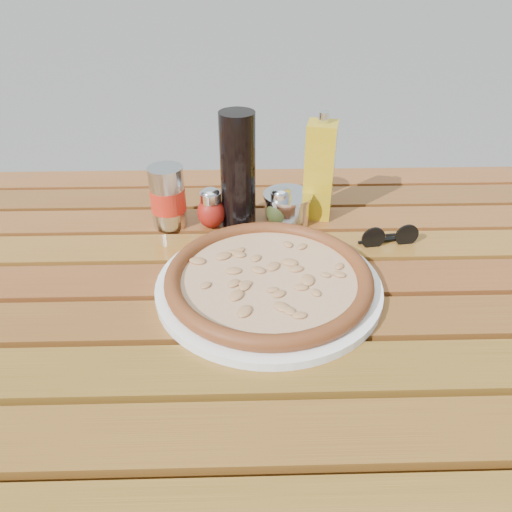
{
  "coord_description": "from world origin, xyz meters",
  "views": [
    {
      "loc": [
        -0.02,
        -0.67,
        1.23
      ],
      "look_at": [
        0.0,
        0.02,
        0.78
      ],
      "focal_mm": 35.0,
      "sensor_mm": 36.0,
      "label": 1
    }
  ],
  "objects_px": {
    "pizza": "(269,278)",
    "sunglasses": "(389,237)",
    "soda_can": "(168,198)",
    "dark_bottle": "(238,171)",
    "olive_oil_cruet": "(320,170)",
    "oregano_shaker": "(280,208)",
    "pepper_shaker": "(211,209)",
    "parmesan_tin": "(287,207)",
    "plate": "(269,286)",
    "table": "(256,313)"
  },
  "relations": [
    {
      "from": "soda_can",
      "to": "sunglasses",
      "type": "distance_m",
      "value": 0.42
    },
    {
      "from": "pepper_shaker",
      "to": "dark_bottle",
      "type": "bearing_deg",
      "value": 13.8
    },
    {
      "from": "oregano_shaker",
      "to": "parmesan_tin",
      "type": "distance_m",
      "value": 0.02
    },
    {
      "from": "pepper_shaker",
      "to": "plate",
      "type": "bearing_deg",
      "value": -64.03
    },
    {
      "from": "plate",
      "to": "parmesan_tin",
      "type": "relative_size",
      "value": 2.83
    },
    {
      "from": "table",
      "to": "dark_bottle",
      "type": "xyz_separation_m",
      "value": [
        -0.03,
        0.19,
        0.19
      ]
    },
    {
      "from": "table",
      "to": "oregano_shaker",
      "type": "relative_size",
      "value": 17.07
    },
    {
      "from": "dark_bottle",
      "to": "parmesan_tin",
      "type": "xyz_separation_m",
      "value": [
        0.1,
        0.01,
        -0.08
      ]
    },
    {
      "from": "pizza",
      "to": "pepper_shaker",
      "type": "relative_size",
      "value": 4.9
    },
    {
      "from": "soda_can",
      "to": "sunglasses",
      "type": "height_order",
      "value": "soda_can"
    },
    {
      "from": "plate",
      "to": "dark_bottle",
      "type": "distance_m",
      "value": 0.25
    },
    {
      "from": "oregano_shaker",
      "to": "soda_can",
      "type": "xyz_separation_m",
      "value": [
        -0.21,
        0.01,
        0.02
      ]
    },
    {
      "from": "oregano_shaker",
      "to": "soda_can",
      "type": "relative_size",
      "value": 0.68
    },
    {
      "from": "table",
      "to": "parmesan_tin",
      "type": "height_order",
      "value": "parmesan_tin"
    },
    {
      "from": "oregano_shaker",
      "to": "table",
      "type": "bearing_deg",
      "value": -106.15
    },
    {
      "from": "pepper_shaker",
      "to": "soda_can",
      "type": "height_order",
      "value": "soda_can"
    },
    {
      "from": "sunglasses",
      "to": "oregano_shaker",
      "type": "bearing_deg",
      "value": 150.63
    },
    {
      "from": "oregano_shaker",
      "to": "dark_bottle",
      "type": "distance_m",
      "value": 0.11
    },
    {
      "from": "plate",
      "to": "olive_oil_cruet",
      "type": "xyz_separation_m",
      "value": [
        0.11,
        0.25,
        0.09
      ]
    },
    {
      "from": "table",
      "to": "pizza",
      "type": "bearing_deg",
      "value": -59.65
    },
    {
      "from": "plate",
      "to": "dark_bottle",
      "type": "height_order",
      "value": "dark_bottle"
    },
    {
      "from": "parmesan_tin",
      "to": "sunglasses",
      "type": "xyz_separation_m",
      "value": [
        0.18,
        -0.09,
        -0.01
      ]
    },
    {
      "from": "pizza",
      "to": "parmesan_tin",
      "type": "relative_size",
      "value": 3.16
    },
    {
      "from": "pizza",
      "to": "sunglasses",
      "type": "distance_m",
      "value": 0.26
    },
    {
      "from": "dark_bottle",
      "to": "sunglasses",
      "type": "relative_size",
      "value": 2.0
    },
    {
      "from": "parmesan_tin",
      "to": "sunglasses",
      "type": "relative_size",
      "value": 1.15
    },
    {
      "from": "table",
      "to": "soda_can",
      "type": "distance_m",
      "value": 0.28
    },
    {
      "from": "table",
      "to": "sunglasses",
      "type": "xyz_separation_m",
      "value": [
        0.25,
        0.1,
        0.09
      ]
    },
    {
      "from": "parmesan_tin",
      "to": "soda_can",
      "type": "bearing_deg",
      "value": -177.65
    },
    {
      "from": "pepper_shaker",
      "to": "olive_oil_cruet",
      "type": "distance_m",
      "value": 0.22
    },
    {
      "from": "plate",
      "to": "parmesan_tin",
      "type": "distance_m",
      "value": 0.23
    },
    {
      "from": "dark_bottle",
      "to": "parmesan_tin",
      "type": "bearing_deg",
      "value": 3.09
    },
    {
      "from": "soda_can",
      "to": "olive_oil_cruet",
      "type": "distance_m",
      "value": 0.3
    },
    {
      "from": "pizza",
      "to": "soda_can",
      "type": "relative_size",
      "value": 3.35
    },
    {
      "from": "pizza",
      "to": "sunglasses",
      "type": "xyz_separation_m",
      "value": [
        0.23,
        0.13,
        -0.01
      ]
    },
    {
      "from": "olive_oil_cruet",
      "to": "sunglasses",
      "type": "distance_m",
      "value": 0.19
    },
    {
      "from": "table",
      "to": "oregano_shaker",
      "type": "height_order",
      "value": "oregano_shaker"
    },
    {
      "from": "pizza",
      "to": "dark_bottle",
      "type": "distance_m",
      "value": 0.24
    },
    {
      "from": "pepper_shaker",
      "to": "oregano_shaker",
      "type": "distance_m",
      "value": 0.13
    },
    {
      "from": "soda_can",
      "to": "sunglasses",
      "type": "xyz_separation_m",
      "value": [
        0.41,
        -0.09,
        -0.04
      ]
    },
    {
      "from": "pizza",
      "to": "dark_bottle",
      "type": "bearing_deg",
      "value": 102.33
    },
    {
      "from": "table",
      "to": "parmesan_tin",
      "type": "bearing_deg",
      "value": 71.07
    },
    {
      "from": "oregano_shaker",
      "to": "parmesan_tin",
      "type": "height_order",
      "value": "oregano_shaker"
    },
    {
      "from": "pizza",
      "to": "oregano_shaker",
      "type": "bearing_deg",
      "value": 81.24
    },
    {
      "from": "parmesan_tin",
      "to": "olive_oil_cruet",
      "type": "bearing_deg",
      "value": 21.36
    },
    {
      "from": "table",
      "to": "oregano_shaker",
      "type": "xyz_separation_m",
      "value": [
        0.05,
        0.18,
        0.11
      ]
    },
    {
      "from": "soda_can",
      "to": "sunglasses",
      "type": "bearing_deg",
      "value": -11.77
    },
    {
      "from": "plate",
      "to": "pizza",
      "type": "xyz_separation_m",
      "value": [
        0.0,
        0.0,
        0.02
      ]
    },
    {
      "from": "parmesan_tin",
      "to": "pizza",
      "type": "bearing_deg",
      "value": -101.87
    },
    {
      "from": "pizza",
      "to": "sunglasses",
      "type": "height_order",
      "value": "sunglasses"
    }
  ]
}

